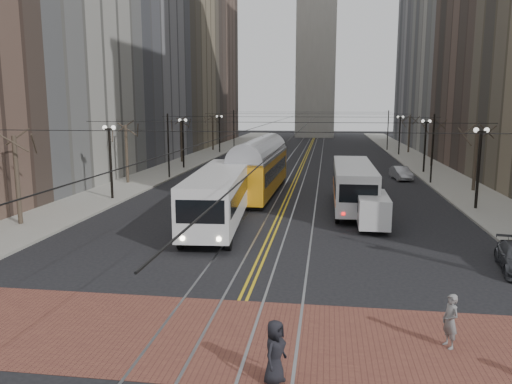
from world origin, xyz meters
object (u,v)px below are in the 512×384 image
(pedestrian_b, at_px, (450,321))
(rear_bus, at_px, (353,186))
(sedan_silver, at_px, (401,173))
(pedestrian_a, at_px, (275,352))
(sedan_grey, at_px, (369,183))
(transit_bus, at_px, (220,198))
(cargo_van, at_px, (372,211))
(streetcar, at_px, (260,172))

(pedestrian_b, bearing_deg, rear_bus, 163.45)
(sedan_silver, xyz_separation_m, pedestrian_a, (-8.67, -39.06, 0.23))
(sedan_grey, xyz_separation_m, pedestrian_a, (-4.91, -31.52, 0.15))
(rear_bus, relative_size, sedan_grey, 2.82)
(transit_bus, relative_size, sedan_silver, 3.38)
(sedan_silver, bearing_deg, pedestrian_b, -104.12)
(cargo_van, bearing_deg, rear_bus, 99.04)
(cargo_van, distance_m, sedan_grey, 13.51)
(transit_bus, relative_size, streetcar, 0.88)
(streetcar, distance_m, cargo_van, 13.82)
(sedan_grey, height_order, pedestrian_b, pedestrian_b)
(streetcar, distance_m, pedestrian_a, 29.33)
(transit_bus, relative_size, rear_bus, 1.10)
(rear_bus, distance_m, pedestrian_a, 24.19)
(transit_bus, xyz_separation_m, pedestrian_b, (10.45, -14.86, -0.83))
(sedan_grey, bearing_deg, sedan_silver, 56.86)
(streetcar, bearing_deg, transit_bus, -93.78)
(transit_bus, distance_m, streetcar, 11.43)
(sedan_silver, height_order, pedestrian_a, pedestrian_a)
(rear_bus, bearing_deg, cargo_van, -81.54)
(rear_bus, bearing_deg, pedestrian_b, -84.79)
(pedestrian_a, distance_m, pedestrian_b, 5.82)
(streetcar, xyz_separation_m, pedestrian_a, (4.33, -28.99, -0.92))
(rear_bus, bearing_deg, sedan_grey, 77.04)
(streetcar, bearing_deg, sedan_grey, 16.53)
(transit_bus, distance_m, sedan_grey, 17.29)
(pedestrian_a, bearing_deg, sedan_grey, 12.91)
(transit_bus, bearing_deg, sedan_silver, 52.68)
(transit_bus, relative_size, sedan_grey, 3.11)
(transit_bus, bearing_deg, sedan_grey, 49.47)
(streetcar, xyz_separation_m, pedestrian_b, (9.45, -26.24, -0.95))
(sedan_grey, xyz_separation_m, sedan_silver, (3.77, 7.54, -0.08))
(sedan_grey, relative_size, pedestrian_a, 2.47)
(cargo_van, xyz_separation_m, pedestrian_a, (-4.06, -18.04, -0.14))
(transit_bus, distance_m, rear_bus, 10.61)
(cargo_van, xyz_separation_m, sedan_grey, (0.85, 13.48, -0.29))
(streetcar, distance_m, sedan_grey, 9.63)
(sedan_grey, bearing_deg, pedestrian_a, -105.44)
(cargo_van, bearing_deg, pedestrian_a, -102.16)
(transit_bus, bearing_deg, rear_bus, 32.59)
(transit_bus, relative_size, pedestrian_b, 7.93)
(transit_bus, height_order, sedan_silver, transit_bus)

